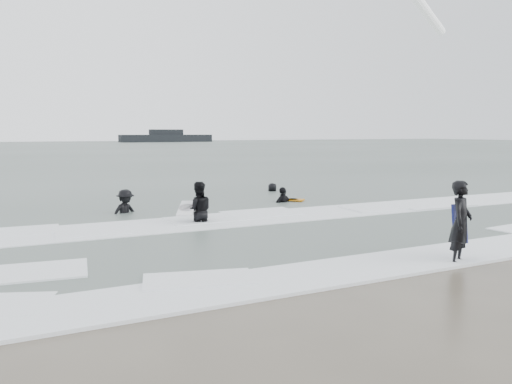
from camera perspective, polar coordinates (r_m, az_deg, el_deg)
name	(u,v)px	position (r m, az deg, el deg)	size (l,w,h in m)	color
ground	(348,263)	(11.83, 10.49, -7.93)	(320.00, 320.00, 0.00)	brown
sea	(65,150)	(89.56, -21.01, 4.53)	(320.00, 320.00, 0.00)	#47544C
surfer_centre	(459,263)	(12.48, 22.17, -7.56)	(0.70, 0.46, 1.93)	black
surfer_wading	(199,224)	(16.46, -6.58, -3.68)	(0.95, 0.74, 1.95)	black
surfer_breaker	(126,215)	(18.85, -14.67, -2.51)	(1.15, 0.66, 1.78)	black
surfer_right_near	(283,203)	(21.16, 3.12, -1.29)	(1.08, 0.45, 1.84)	black
surfer_right_far	(272,192)	(24.97, 1.88, -0.04)	(0.79, 0.51, 1.62)	black
surf_foam	(275,232)	(14.89, 2.14, -4.59)	(30.03, 9.06, 0.09)	white
bodyboards	(296,208)	(16.53, 4.62, -1.86)	(6.67, 10.75, 1.25)	#0F1348
vessel_horizon	(166,137)	(152.82, -10.22, 6.15)	(27.43, 4.90, 3.72)	black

